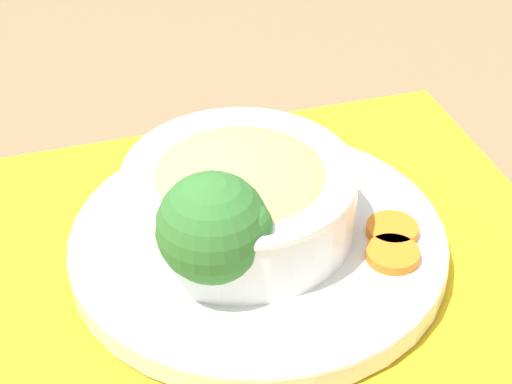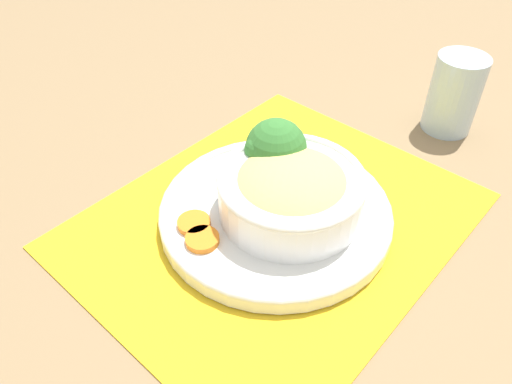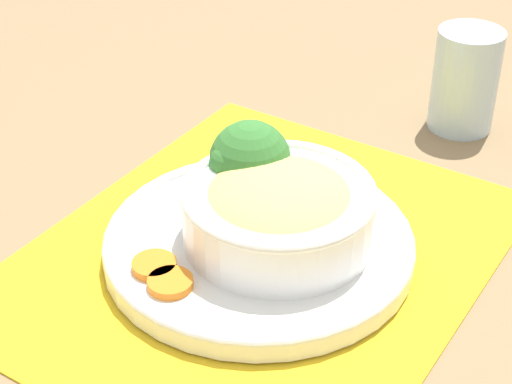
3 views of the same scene
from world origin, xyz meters
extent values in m
plane|color=#8C704C|center=(0.00, 0.00, 0.00)|extent=(4.00, 4.00, 0.00)
cube|color=yellow|center=(0.00, 0.00, 0.00)|extent=(0.47, 0.39, 0.00)
cylinder|color=white|center=(0.00, 0.00, 0.01)|extent=(0.27, 0.27, 0.02)
torus|color=white|center=(0.00, 0.00, 0.02)|extent=(0.27, 0.27, 0.01)
cylinder|color=white|center=(0.01, -0.01, 0.04)|extent=(0.17, 0.17, 0.05)
torus|color=white|center=(0.01, -0.01, 0.07)|extent=(0.17, 0.17, 0.01)
ellipsoid|color=#EAC66B|center=(0.01, -0.01, 0.06)|extent=(0.14, 0.14, 0.05)
cylinder|color=#759E51|center=(0.04, 0.04, 0.03)|extent=(0.02, 0.02, 0.02)
sphere|color=#387A33|center=(0.04, 0.04, 0.07)|extent=(0.08, 0.08, 0.08)
sphere|color=#387A33|center=(0.02, 0.05, 0.07)|extent=(0.03, 0.03, 0.03)
sphere|color=#387A33|center=(0.06, 0.03, 0.07)|extent=(0.03, 0.03, 0.03)
cylinder|color=orange|center=(-0.09, 0.05, 0.02)|extent=(0.04, 0.04, 0.01)
cylinder|color=orange|center=(-0.10, 0.02, 0.02)|extent=(0.04, 0.04, 0.01)
cylinder|color=silver|center=(0.33, -0.05, 0.06)|extent=(0.07, 0.07, 0.11)
cylinder|color=silver|center=(0.33, -0.05, 0.04)|extent=(0.06, 0.06, 0.07)
camera|label=1|loc=(0.12, 0.46, 0.42)|focal=60.00mm
camera|label=2|loc=(-0.32, -0.28, 0.43)|focal=35.00mm
camera|label=3|loc=(-0.49, -0.35, 0.47)|focal=60.00mm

